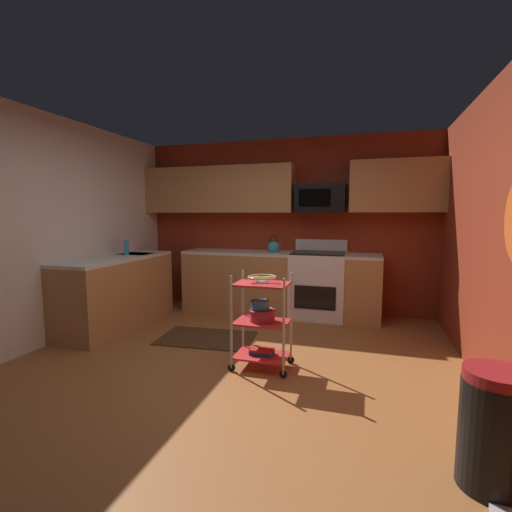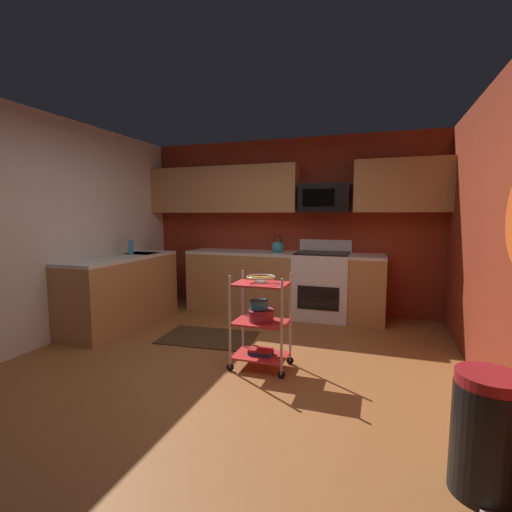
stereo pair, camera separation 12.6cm
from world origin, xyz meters
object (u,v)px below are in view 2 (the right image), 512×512
at_px(rolling_cart, 261,322).
at_px(trash_can, 486,435).
at_px(oven_range, 322,285).
at_px(dish_soap_bottle, 131,247).
at_px(mixing_bowl_large, 261,315).
at_px(microwave, 325,198).
at_px(fruit_bowl, 261,278).
at_px(mixing_bowl_small, 259,304).
at_px(book_stack, 261,352).
at_px(kettle, 278,247).

distance_m(rolling_cart, trash_can, 1.98).
height_order(oven_range, trash_can, oven_range).
relative_size(dish_soap_bottle, trash_can, 0.30).
bearing_deg(mixing_bowl_large, microwave, 82.10).
bearing_deg(oven_range, fruit_bowl, -98.46).
bearing_deg(rolling_cart, oven_range, 81.54).
xyz_separation_m(mixing_bowl_large, trash_can, (1.61, -1.15, -0.19)).
bearing_deg(mixing_bowl_small, trash_can, -35.48).
relative_size(mixing_bowl_large, book_stack, 1.09).
xyz_separation_m(rolling_cart, dish_soap_bottle, (-2.21, 0.98, 0.57)).
bearing_deg(mixing_bowl_large, book_stack, 180.00).
relative_size(oven_range, mixing_bowl_large, 4.37).
bearing_deg(dish_soap_bottle, book_stack, -24.05).
xyz_separation_m(mixing_bowl_small, kettle, (-0.34, 1.91, 0.38)).
distance_m(fruit_bowl, kettle, 1.97).
xyz_separation_m(rolling_cart, fruit_bowl, (-0.00, -0.00, 0.43)).
xyz_separation_m(fruit_bowl, trash_can, (1.61, -1.15, -0.55)).
bearing_deg(kettle, mixing_bowl_large, -79.11).
relative_size(mixing_bowl_large, mixing_bowl_small, 1.38).
bearing_deg(fruit_bowl, book_stack, 90.00).
xyz_separation_m(oven_range, rolling_cart, (-0.29, -1.93, -0.03)).
relative_size(mixing_bowl_large, kettle, 0.95).
bearing_deg(book_stack, fruit_bowl, -90.00).
bearing_deg(trash_can, rolling_cart, 144.53).
relative_size(fruit_bowl, kettle, 1.03).
xyz_separation_m(rolling_cart, book_stack, (-0.00, -0.00, -0.29)).
xyz_separation_m(oven_range, fruit_bowl, (-0.29, -1.93, 0.40)).
relative_size(microwave, dish_soap_bottle, 3.50).
distance_m(fruit_bowl, dish_soap_bottle, 2.42).
height_order(kettle, dish_soap_bottle, kettle).
bearing_deg(dish_soap_bottle, fruit_bowl, -24.05).
bearing_deg(microwave, mixing_bowl_small, -98.80).
relative_size(rolling_cart, dish_soap_bottle, 4.57).
bearing_deg(microwave, trash_can, -67.44).
height_order(microwave, fruit_bowl, microwave).
relative_size(oven_range, fruit_bowl, 4.04).
bearing_deg(kettle, dish_soap_bottle, -152.78).
height_order(microwave, kettle, microwave).
xyz_separation_m(microwave, kettle, (-0.65, -0.11, -0.70)).
xyz_separation_m(mixing_bowl_large, kettle, (-0.37, 1.93, 0.48)).
relative_size(oven_range, mixing_bowl_small, 6.04).
distance_m(mixing_bowl_small, dish_soap_bottle, 2.42).
bearing_deg(oven_range, rolling_cart, -98.46).
distance_m(book_stack, kettle, 2.14).
height_order(fruit_bowl, dish_soap_bottle, dish_soap_bottle).
relative_size(mixing_bowl_large, dish_soap_bottle, 1.26).
bearing_deg(fruit_bowl, dish_soap_bottle, 155.95).
relative_size(rolling_cart, mixing_bowl_large, 3.63).
height_order(rolling_cart, book_stack, rolling_cart).
relative_size(book_stack, trash_can, 0.35).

